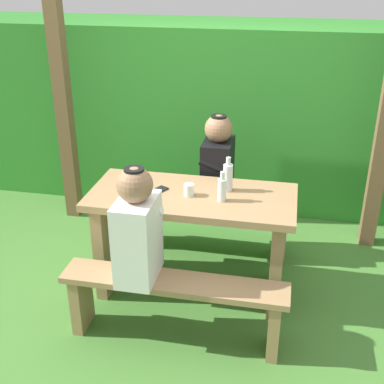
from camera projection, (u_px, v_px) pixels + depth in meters
The scene contains 12 objects.
ground_plane at pixel (192, 288), 3.72m from camera, with size 12.00×12.00×0.00m, color #42782F.
hedge_backdrop at pixel (228, 112), 4.93m from camera, with size 6.40×0.97×1.68m, color #2F822A.
pergola_post_left at pixel (64, 105), 4.35m from camera, with size 0.12×0.12×2.12m, color brown.
picnic_table at pixel (192, 226), 3.50m from camera, with size 1.40×0.64×0.77m.
bench_near at pixel (174, 297), 3.10m from camera, with size 1.40×0.24×0.45m.
bench_far at pixel (206, 215), 4.08m from camera, with size 1.40×0.24×0.45m.
person_white_shirt at pixel (137, 229), 2.94m from camera, with size 0.25×0.35×0.72m.
person_black_coat at pixel (218, 164), 3.86m from camera, with size 0.25×0.35×0.72m.
drinking_glass at pixel (189, 190), 3.36m from camera, with size 0.07×0.07×0.08m, color silver.
bottle_left at pixel (228, 177), 3.41m from camera, with size 0.07×0.07×0.24m.
bottle_right at pixel (222, 189), 3.27m from camera, with size 0.06×0.06×0.21m.
cell_phone at pixel (158, 190), 3.44m from camera, with size 0.07×0.14×0.01m, color black.
Camera 1 is at (0.61, -3.01, 2.22)m, focal length 47.01 mm.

